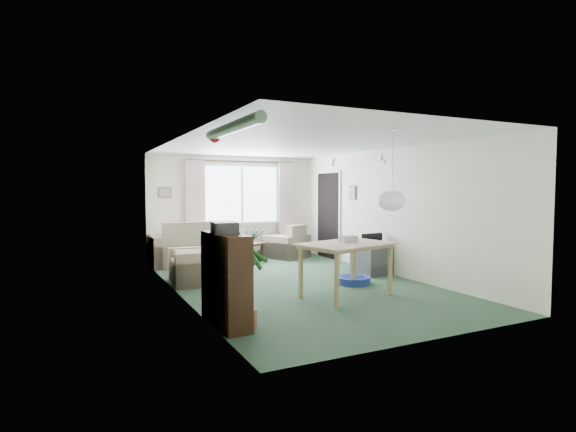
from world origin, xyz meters
name	(u,v)px	position (x,y,z in m)	size (l,w,h in m)	color
ground	(296,283)	(0.00, 0.00, 0.00)	(6.50, 6.50, 0.00)	#2D4B34
window	(242,194)	(0.20, 3.23, 1.50)	(1.80, 0.03, 1.30)	white
curtain_rod	(243,162)	(0.20, 3.15, 2.27)	(2.60, 0.03, 0.03)	black
curtain_left	(195,205)	(-0.95, 3.13, 1.27)	(0.45, 0.08, 2.00)	beige
curtain_right	(287,203)	(1.35, 3.13, 1.27)	(0.45, 0.08, 2.00)	beige
radiator	(243,241)	(0.20, 3.19, 0.40)	(1.20, 0.10, 0.55)	white
doorway	(328,216)	(1.99, 2.20, 1.00)	(0.03, 0.95, 2.00)	black
pendant_lamp	(392,201)	(0.20, -2.30, 1.48)	(0.36, 0.36, 0.36)	white
tinsel_garland	(232,127)	(-1.92, -2.30, 2.28)	(1.60, 1.60, 0.12)	#196626
bauble_cluster_a	(333,160)	(1.30, 0.90, 2.22)	(0.20, 0.20, 0.20)	silver
bauble_cluster_b	(383,156)	(1.60, -0.30, 2.22)	(0.20, 0.20, 0.20)	silver
wall_picture_back	(165,193)	(-1.60, 3.23, 1.55)	(0.28, 0.03, 0.22)	brown
wall_picture_right	(353,193)	(1.98, 1.20, 1.55)	(0.03, 0.24, 0.30)	brown
sofa	(196,242)	(-1.04, 2.75, 0.47)	(1.90, 1.00, 0.95)	beige
armchair_corner	(286,241)	(1.13, 2.73, 0.39)	(0.88, 0.83, 0.78)	#BFBA91
armchair_left	(198,258)	(-1.50, 0.79, 0.42)	(0.95, 0.90, 0.85)	beige
coffee_table	(243,253)	(-0.06, 2.48, 0.21)	(0.94, 0.52, 0.42)	black
photo_frame	(247,240)	(0.03, 2.46, 0.50)	(0.12, 0.02, 0.16)	brown
bookshelf	(226,280)	(-1.84, -1.79, 0.55)	(0.30, 0.91, 1.11)	black
hifi_box	(224,228)	(-1.87, -1.83, 1.18)	(0.28, 0.35, 0.14)	#3E3D43
houseplant	(246,277)	(-1.65, -1.98, 0.60)	(0.51, 0.51, 1.20)	#22581E
dining_table	(346,270)	(0.26, -1.18, 0.40)	(1.27, 0.85, 0.79)	tan
gift_box	(348,240)	(0.35, -1.09, 0.85)	(0.25, 0.18, 0.12)	silver
tv_cube	(372,259)	(1.70, 0.12, 0.29)	(0.57, 0.63, 0.57)	#353439
pet_bed	(353,280)	(0.88, -0.45, 0.06)	(0.61, 0.61, 0.12)	navy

